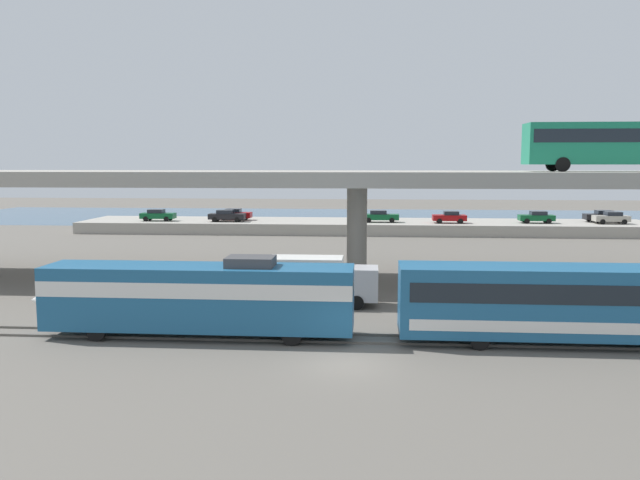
{
  "coord_description": "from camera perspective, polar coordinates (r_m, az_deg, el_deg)",
  "views": [
    {
      "loc": [
        1.04,
        -27.61,
        8.89
      ],
      "look_at": [
        -2.34,
        14.72,
        3.76
      ],
      "focal_mm": 36.02,
      "sensor_mm": 36.0,
      "label": 1
    }
  ],
  "objects": [
    {
      "name": "ground_plane",
      "position": [
        29.03,
        2.33,
        -10.95
      ],
      "size": [
        260.0,
        260.0,
        0.0
      ],
      "primitive_type": "plane",
      "color": "#605B54"
    },
    {
      "name": "rail_strip_near",
      "position": [
        32.11,
        2.56,
        -9.08
      ],
      "size": [
        110.0,
        0.12,
        0.12
      ],
      "primitive_type": "cube",
      "color": "#59544C",
      "rests_on": "ground_plane"
    },
    {
      "name": "rail_strip_far",
      "position": [
        33.57,
        2.66,
        -8.37
      ],
      "size": [
        110.0,
        0.12,
        0.12
      ],
      "primitive_type": "cube",
      "color": "#59544C",
      "rests_on": "ground_plane"
    },
    {
      "name": "train_locomotive",
      "position": [
        33.69,
        -11.99,
        -4.74
      ],
      "size": [
        16.85,
        3.04,
        4.18
      ],
      "rotation": [
        0.0,
        0.0,
        3.14
      ],
      "color": "#1E5984",
      "rests_on": "ground_plane"
    },
    {
      "name": "train_coach_lead",
      "position": [
        34.59,
        25.42,
        -4.99
      ],
      "size": [
        21.77,
        3.04,
        3.86
      ],
      "rotation": [
        0.0,
        0.0,
        3.14
      ],
      "color": "#1E5984",
      "rests_on": "ground_plane"
    },
    {
      "name": "highway_overpass",
      "position": [
        47.64,
        3.32,
        5.27
      ],
      "size": [
        96.0,
        10.65,
        8.27
      ],
      "color": "#9E998E",
      "rests_on": "ground_plane"
    },
    {
      "name": "transit_bus_on_overpass",
      "position": [
        49.92,
        24.6,
        7.92
      ],
      "size": [
        12.0,
        2.68,
        3.4
      ],
      "color": "#197A56",
      "rests_on": "highway_overpass"
    },
    {
      "name": "service_truck_west",
      "position": [
        40.12,
        -0.01,
        -3.53
      ],
      "size": [
        6.8,
        2.46,
        3.04
      ],
      "color": "#B7B7BC",
      "rests_on": "ground_plane"
    },
    {
      "name": "pier_parking_lot",
      "position": [
        83.02,
        3.82,
        1.21
      ],
      "size": [
        72.53,
        10.69,
        1.42
      ],
      "primitive_type": "cube",
      "color": "#9E998E",
      "rests_on": "ground_plane"
    },
    {
      "name": "parked_car_0",
      "position": [
        84.23,
        18.7,
        1.96
      ],
      "size": [
        4.26,
        1.89,
        1.5
      ],
      "rotation": [
        0.0,
        0.0,
        3.14
      ],
      "color": "#0C4C26",
      "rests_on": "pier_parking_lot"
    },
    {
      "name": "parked_car_1",
      "position": [
        85.45,
        -14.22,
        2.17
      ],
      "size": [
        4.38,
        1.84,
        1.5
      ],
      "color": "#0C4C26",
      "rests_on": "pier_parking_lot"
    },
    {
      "name": "parked_car_2",
      "position": [
        82.66,
        -8.29,
        2.16
      ],
      "size": [
        4.62,
        1.83,
        1.5
      ],
      "color": "black",
      "rests_on": "pier_parking_lot"
    },
    {
      "name": "parked_car_3",
      "position": [
        86.57,
        24.47,
        1.82
      ],
      "size": [
        4.14,
        1.9,
        1.5
      ],
      "rotation": [
        0.0,
        0.0,
        3.14
      ],
      "color": "#9E998C",
      "rests_on": "pier_parking_lot"
    },
    {
      "name": "parked_car_4",
      "position": [
        88.76,
        23.8,
        1.97
      ],
      "size": [
        4.34,
        1.91,
        1.5
      ],
      "rotation": [
        0.0,
        0.0,
        3.14
      ],
      "color": "black",
      "rests_on": "pier_parking_lot"
    },
    {
      "name": "parked_car_5",
      "position": [
        84.81,
        -7.59,
        2.29
      ],
      "size": [
        4.29,
        1.93,
        1.5
      ],
      "color": "maroon",
      "rests_on": "pier_parking_lot"
    },
    {
      "name": "parked_car_6",
      "position": [
        81.41,
        11.44,
        2.02
      ],
      "size": [
        4.13,
        1.91,
        1.5
      ],
      "rotation": [
        0.0,
        0.0,
        3.14
      ],
      "color": "maroon",
      "rests_on": "pier_parking_lot"
    },
    {
      "name": "parked_car_7",
      "position": [
        81.36,
        5.34,
        2.13
      ],
      "size": [
        4.68,
        1.87,
        1.5
      ],
      "color": "#0C4C26",
      "rests_on": "pier_parking_lot"
    },
    {
      "name": "harbor_water",
      "position": [
        105.99,
        3.99,
        2.05
      ],
      "size": [
        140.0,
        36.0,
        0.01
      ],
      "primitive_type": "cube",
      "color": "#385B7A",
      "rests_on": "ground_plane"
    }
  ]
}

